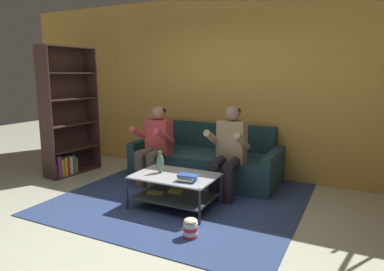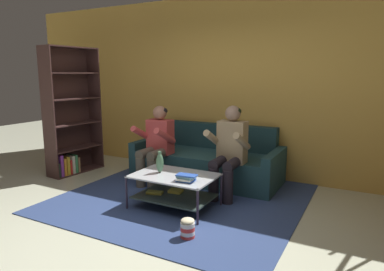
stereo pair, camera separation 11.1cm
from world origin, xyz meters
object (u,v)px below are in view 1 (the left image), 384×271
couch (206,161)px  popcorn_tub (190,228)px  bookshelf (67,122)px  coffee_table (175,186)px  person_seated_right (229,148)px  person_seated_left (155,142)px  vase (160,163)px  book_stack (187,178)px

couch → popcorn_tub: size_ratio=10.69×
couch → bookshelf: (-2.21, -0.72, 0.58)m
couch → coffee_table: bearing=-83.6°
couch → person_seated_right: bearing=-42.9°
person_seated_left → couch: bearing=43.2°
couch → person_seated_right: 0.89m
vase → bookshelf: size_ratio=0.13×
person_seated_right → book_stack: size_ratio=4.93×
person_seated_right → coffee_table: person_seated_right is taller
vase → popcorn_tub: bearing=-40.5°
person_seated_left → coffee_table: person_seated_left is taller
person_seated_left → book_stack: 1.31m
vase → bookshelf: (-2.15, 0.53, 0.32)m
coffee_table → book_stack: size_ratio=4.04×
popcorn_tub → couch: bearing=110.0°
coffee_table → bookshelf: bookshelf is taller
couch → book_stack: size_ratio=9.15×
person_seated_left → bookshelf: size_ratio=0.57×
couch → bookshelf: size_ratio=1.10×
couch → popcorn_tub: (0.69, -1.89, -0.18)m
person_seated_right → popcorn_tub: size_ratio=5.76×
bookshelf → popcorn_tub: size_ratio=9.70×
person_seated_left → bookshelf: bearing=-174.2°
bookshelf → vase: bearing=-13.9°
book_stack → popcorn_tub: book_stack is taller
vase → person_seated_left: bearing=126.9°
book_stack → coffee_table: bearing=150.0°
person_seated_left → vase: bearing=-53.1°
book_stack → popcorn_tub: size_ratio=1.17×
couch → vase: bearing=-93.1°
couch → vase: couch is taller
vase → book_stack: vase is taller
person_seated_right → coffee_table: 0.92m
bookshelf → person_seated_left: bearing=5.8°
bookshelf → popcorn_tub: bearing=-22.0°
book_stack → bookshelf: bearing=165.4°
book_stack → couch: bearing=105.9°
book_stack → person_seated_right: bearing=77.3°
popcorn_tub → coffee_table: bearing=130.5°
couch → vase: size_ratio=8.36×
couch → coffee_table: 1.26m
person_seated_right → bookshelf: bookshelf is taller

